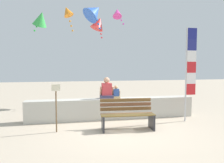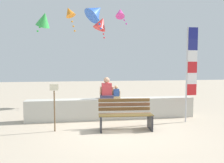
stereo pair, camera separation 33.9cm
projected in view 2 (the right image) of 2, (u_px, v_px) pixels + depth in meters
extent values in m
plane|color=#B9A790|center=(120.00, 130.00, 6.35)|extent=(40.00, 40.00, 0.00)
cube|color=beige|center=(112.00, 109.00, 7.69)|extent=(5.90, 0.48, 0.72)
cube|color=brown|center=(127.00, 116.00, 6.16)|extent=(1.58, 0.18, 0.03)
cube|color=brown|center=(126.00, 115.00, 6.27)|extent=(1.58, 0.18, 0.03)
cube|color=brown|center=(125.00, 114.00, 6.38)|extent=(1.58, 0.18, 0.03)
cube|color=brown|center=(125.00, 114.00, 6.49)|extent=(1.58, 0.18, 0.03)
cube|color=brown|center=(124.00, 109.00, 6.59)|extent=(1.57, 0.16, 0.10)
cube|color=brown|center=(124.00, 104.00, 6.60)|extent=(1.57, 0.16, 0.10)
cube|color=brown|center=(124.00, 100.00, 6.61)|extent=(1.57, 0.16, 0.10)
cube|color=#2D2D33|center=(101.00, 123.00, 6.28)|extent=(0.09, 0.53, 0.45)
cube|color=#2D2D33|center=(150.00, 122.00, 6.40)|extent=(0.09, 0.53, 0.45)
cube|color=#3A3856|center=(107.00, 97.00, 7.66)|extent=(0.44, 0.36, 0.12)
cube|color=#CF3C42|center=(107.00, 89.00, 7.64)|extent=(0.34, 0.22, 0.42)
cylinder|color=tan|center=(101.00, 91.00, 7.59)|extent=(0.07, 0.17, 0.31)
cylinder|color=tan|center=(113.00, 90.00, 7.66)|extent=(0.07, 0.17, 0.31)
sphere|color=tan|center=(107.00, 80.00, 7.62)|extent=(0.21, 0.21, 0.21)
cube|color=tan|center=(116.00, 97.00, 7.71)|extent=(0.27, 0.22, 0.07)
cube|color=#2F4F96|center=(116.00, 93.00, 7.70)|extent=(0.21, 0.13, 0.25)
cylinder|color=tan|center=(113.00, 94.00, 7.67)|extent=(0.04, 0.10, 0.19)
cylinder|color=tan|center=(120.00, 93.00, 7.71)|extent=(0.04, 0.10, 0.19)
sphere|color=tan|center=(116.00, 87.00, 7.69)|extent=(0.13, 0.13, 0.13)
cylinder|color=#B7B7BC|center=(187.00, 75.00, 7.15)|extent=(0.05, 0.05, 3.12)
cube|color=red|center=(192.00, 90.00, 7.21)|extent=(0.33, 0.02, 0.37)
cube|color=white|center=(192.00, 78.00, 7.19)|extent=(0.33, 0.02, 0.37)
cube|color=red|center=(192.00, 67.00, 7.16)|extent=(0.33, 0.02, 0.37)
cube|color=white|center=(193.00, 56.00, 7.13)|extent=(0.33, 0.02, 0.37)
cube|color=navy|center=(193.00, 45.00, 7.10)|extent=(0.33, 0.02, 0.37)
cube|color=navy|center=(193.00, 33.00, 7.08)|extent=(0.33, 0.02, 0.37)
cone|color=red|center=(101.00, 23.00, 10.31)|extent=(0.91, 0.80, 0.75)
sphere|color=red|center=(102.00, 27.00, 10.23)|extent=(0.08, 0.08, 0.08)
sphere|color=red|center=(103.00, 30.00, 10.15)|extent=(0.08, 0.08, 0.08)
sphere|color=red|center=(103.00, 34.00, 10.07)|extent=(0.08, 0.08, 0.08)
sphere|color=red|center=(104.00, 38.00, 9.99)|extent=(0.08, 0.08, 0.08)
cone|color=blue|center=(96.00, 12.00, 8.78)|extent=(1.13, 1.03, 0.92)
sphere|color=blue|center=(97.00, 16.00, 8.71)|extent=(0.08, 0.08, 0.08)
sphere|color=blue|center=(98.00, 20.00, 8.64)|extent=(0.08, 0.08, 0.08)
sphere|color=blue|center=(100.00, 24.00, 8.57)|extent=(0.08, 0.08, 0.08)
sphere|color=blue|center=(101.00, 28.00, 8.50)|extent=(0.08, 0.08, 0.08)
cone|color=green|center=(44.00, 19.00, 9.51)|extent=(0.96, 1.01, 0.80)
sphere|color=green|center=(42.00, 23.00, 9.45)|extent=(0.08, 0.08, 0.08)
sphere|color=green|center=(40.00, 27.00, 9.40)|extent=(0.08, 0.08, 0.08)
sphere|color=green|center=(38.00, 31.00, 9.34)|extent=(0.08, 0.08, 0.08)
cone|color=orange|center=(69.00, 12.00, 8.92)|extent=(0.65, 0.61, 0.50)
sphere|color=orange|center=(71.00, 17.00, 9.03)|extent=(0.08, 0.08, 0.08)
sphere|color=orange|center=(72.00, 22.00, 9.13)|extent=(0.08, 0.08, 0.08)
sphere|color=orange|center=(73.00, 26.00, 9.24)|extent=(0.08, 0.08, 0.08)
sphere|color=orange|center=(75.00, 31.00, 9.35)|extent=(0.08, 0.08, 0.08)
cone|color=#DB3D9E|center=(120.00, 13.00, 10.56)|extent=(0.57, 0.71, 0.64)
sphere|color=#CE29A8|center=(122.00, 16.00, 10.57)|extent=(0.08, 0.08, 0.08)
sphere|color=#CE29A8|center=(124.00, 20.00, 10.57)|extent=(0.08, 0.08, 0.08)
sphere|color=#CE29A8|center=(126.00, 24.00, 10.58)|extent=(0.08, 0.08, 0.08)
cylinder|color=brown|center=(55.00, 111.00, 6.19)|extent=(0.04, 0.04, 1.17)
cube|color=beige|center=(54.00, 87.00, 6.14)|extent=(0.24, 0.05, 0.18)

